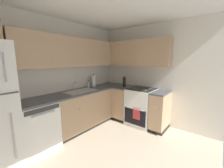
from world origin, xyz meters
TOP-DOWN VIEW (x-y plane):
  - ground_plane at (0.00, 0.00)m, footprint 3.45×2.93m
  - wall_back at (0.00, 1.49)m, footprint 3.55×0.05m
  - wall_right at (1.75, 0.00)m, footprint 0.05×3.03m
  - dishwasher at (-0.62, 1.17)m, footprint 0.60×0.63m
  - lower_cabinets_back at (0.40, 1.17)m, footprint 1.44×0.62m
  - countertop_back at (0.40, 1.17)m, footprint 2.65×0.60m
  - lower_cabinets_right at (1.43, 0.24)m, footprint 0.62×1.31m
  - countertop_right at (1.43, 0.24)m, footprint 0.60×1.31m
  - oven_range at (1.44, 0.18)m, footprint 0.68×0.62m
  - upper_cabinets_back at (0.24, 1.31)m, footprint 2.33×0.34m
  - upper_cabinets_right at (1.57, 0.53)m, footprint 0.32×1.86m
  - sink at (0.35, 1.14)m, footprint 0.68×0.40m
  - faucet at (0.36, 1.34)m, footprint 0.07×0.16m
  - soap_bottle at (0.77, 1.35)m, footprint 0.06×0.06m
  - paper_towel_roll at (0.94, 1.33)m, footprint 0.11×0.11m
  - oil_bottle at (1.43, 0.68)m, footprint 0.08×0.08m

SIDE VIEW (x-z plane):
  - ground_plane at x=0.00m, z-range -0.02..0.00m
  - dishwasher at x=-0.62m, z-range 0.00..0.86m
  - lower_cabinets_back at x=0.40m, z-range 0.00..0.87m
  - lower_cabinets_right at x=1.43m, z-range 0.00..0.87m
  - oven_range at x=1.44m, z-range -0.07..0.98m
  - sink at x=0.35m, z-range 0.81..0.91m
  - countertop_back at x=0.40m, z-range 0.86..0.90m
  - countertop_right at x=1.43m, z-range 0.86..0.90m
  - soap_bottle at x=0.77m, z-range 0.89..1.07m
  - faucet at x=0.36m, z-range 0.92..1.11m
  - oil_bottle at x=1.43m, z-range 0.89..1.16m
  - paper_towel_roll at x=0.94m, z-range 0.87..1.21m
  - wall_back at x=0.00m, z-range 0.00..2.44m
  - wall_right at x=1.75m, z-range 0.00..2.44m
  - upper_cabinets_back at x=0.24m, z-range 1.44..2.07m
  - upper_cabinets_right at x=1.57m, z-range 1.44..2.07m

